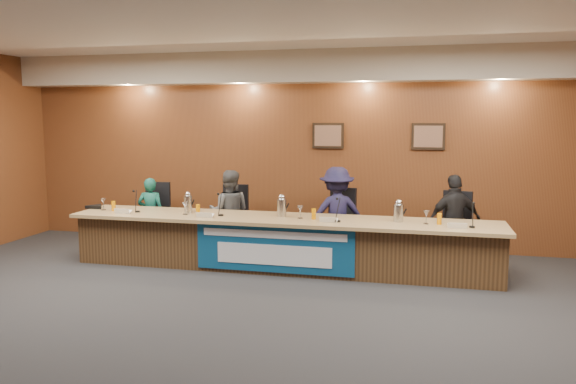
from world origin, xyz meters
name	(u,v)px	position (x,y,z in m)	size (l,w,h in m)	color
floor	(224,329)	(0.00, 0.00, 0.00)	(10.00, 10.00, 0.00)	#232325
ceiling	(219,6)	(0.00, 0.00, 3.20)	(10.00, 8.00, 0.04)	silver
wall_back	(305,150)	(0.00, 4.00, 1.60)	(10.00, 0.04, 3.20)	brown
soffit	(302,67)	(0.00, 3.75, 2.95)	(10.00, 0.50, 0.50)	beige
dais_body	(281,244)	(0.00, 2.40, 0.35)	(6.00, 0.80, 0.70)	#46301A
dais_top	(280,219)	(0.00, 2.35, 0.72)	(6.10, 0.95, 0.05)	#9B7D51
banner	(274,249)	(0.00, 1.99, 0.38)	(2.20, 0.02, 0.65)	navy
banner_text_upper	(273,235)	(0.00, 1.97, 0.58)	(2.00, 0.01, 0.10)	silver
banner_text_lower	(274,255)	(0.00, 1.97, 0.30)	(1.60, 0.01, 0.28)	silver
wall_photo_left	(328,136)	(0.40, 3.97, 1.85)	(0.52, 0.04, 0.42)	black
wall_photo_right	(428,136)	(2.00, 3.97, 1.85)	(0.52, 0.04, 0.42)	black
panelist_a	(151,214)	(-2.36, 3.05, 0.59)	(0.43, 0.28, 1.18)	#125044
panelist_b	(229,212)	(-1.01, 3.05, 0.67)	(0.65, 0.51, 1.34)	#494B4E
panelist_c	(337,214)	(0.69, 3.05, 0.71)	(0.92, 0.53, 1.42)	#181635
panelist_d	(454,221)	(2.40, 3.05, 0.67)	(0.79, 0.33, 1.35)	black
office_chair_a	(154,219)	(-2.36, 3.15, 0.48)	(0.48, 0.48, 0.08)	black
office_chair_b	(232,223)	(-1.01, 3.15, 0.48)	(0.48, 0.48, 0.08)	black
office_chair_c	(337,228)	(0.69, 3.15, 0.48)	(0.48, 0.48, 0.08)	black
office_chair_d	(453,233)	(2.40, 3.15, 0.48)	(0.48, 0.48, 0.08)	black
nameplate_a	(122,211)	(-2.34, 2.11, 0.80)	(0.24, 0.06, 0.09)	white
microphone_a	(138,211)	(-2.18, 2.29, 0.76)	(0.07, 0.07, 0.02)	black
juice_glass_a	(113,206)	(-2.59, 2.30, 0.82)	(0.06, 0.06, 0.15)	orange
water_glass_a	(103,204)	(-2.77, 2.33, 0.84)	(0.08, 0.08, 0.18)	silver
nameplate_b	(204,214)	(-1.04, 2.09, 0.80)	(0.24, 0.06, 0.09)	white
microphone_b	(221,215)	(-0.86, 2.29, 0.76)	(0.07, 0.07, 0.02)	black
juice_glass_b	(198,210)	(-1.22, 2.30, 0.82)	(0.06, 0.06, 0.15)	orange
water_glass_b	(185,208)	(-1.40, 2.26, 0.84)	(0.08, 0.08, 0.18)	silver
nameplate_c	(328,219)	(0.72, 2.13, 0.80)	(0.24, 0.06, 0.09)	white
microphone_c	(338,221)	(0.84, 2.21, 0.76)	(0.07, 0.07, 0.02)	black
juice_glass_c	(314,214)	(0.48, 2.33, 0.82)	(0.06, 0.06, 0.15)	orange
water_glass_c	(300,212)	(0.29, 2.34, 0.84)	(0.08, 0.08, 0.18)	silver
nameplate_d	(457,225)	(2.38, 2.11, 0.80)	(0.24, 0.06, 0.09)	white
microphone_d	(472,227)	(2.57, 2.22, 0.76)	(0.07, 0.07, 0.02)	black
juice_glass_d	(439,219)	(2.16, 2.34, 0.82)	(0.06, 0.06, 0.15)	orange
water_glass_d	(426,217)	(2.00, 2.33, 0.84)	(0.08, 0.08, 0.18)	silver
carafe_left	(188,204)	(-1.43, 2.44, 0.88)	(0.12, 0.12, 0.25)	silver
carafe_mid	(282,208)	(0.00, 2.44, 0.88)	(0.13, 0.13, 0.25)	silver
carafe_right	(399,213)	(1.63, 2.41, 0.87)	(0.13, 0.13, 0.24)	silver
speakerphone	(96,207)	(-2.98, 2.45, 0.78)	(0.32, 0.32, 0.05)	black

